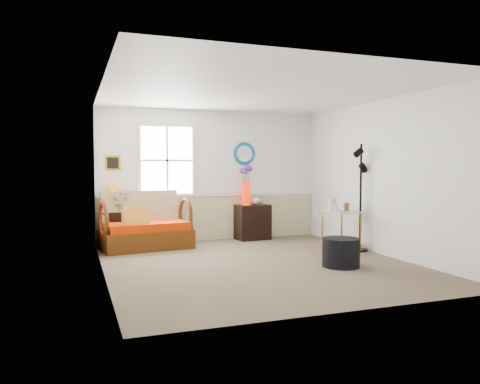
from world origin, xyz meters
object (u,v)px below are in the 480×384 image
object	(u,v)px
loveseat	(146,220)
ottoman	(341,252)
cabinet	(253,222)
floor_lamp	(361,198)
lamp_stand	(111,230)
side_table	(342,231)

from	to	relation	value
loveseat	ottoman	world-z (taller)	loveseat
loveseat	ottoman	size ratio (longest dim) A/B	2.84
cabinet	floor_lamp	xyz separation A→B (m)	(1.30, -1.86, 0.58)
lamp_stand	ottoman	size ratio (longest dim) A/B	1.18
lamp_stand	cabinet	xyz separation A→B (m)	(2.78, -0.00, 0.03)
side_table	lamp_stand	bearing A→B (deg)	155.67
loveseat	floor_lamp	distance (m)	3.84
cabinet	ottoman	bearing A→B (deg)	-88.95
lamp_stand	side_table	world-z (taller)	side_table
cabinet	side_table	distance (m)	1.99
lamp_stand	ottoman	bearing A→B (deg)	-43.07
cabinet	side_table	world-z (taller)	cabinet
lamp_stand	floor_lamp	world-z (taller)	floor_lamp
side_table	floor_lamp	xyz separation A→B (m)	(0.28, -0.15, 0.59)
lamp_stand	floor_lamp	distance (m)	4.53
cabinet	side_table	size ratio (longest dim) A/B	1.01
loveseat	cabinet	size ratio (longest dim) A/B	2.22
side_table	ottoman	xyz separation A→B (m)	(-0.73, -1.15, -0.14)
loveseat	cabinet	world-z (taller)	loveseat
lamp_stand	ottoman	xyz separation A→B (m)	(3.07, -2.87, -0.11)
loveseat	lamp_stand	size ratio (longest dim) A/B	2.40
lamp_stand	side_table	size ratio (longest dim) A/B	0.94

